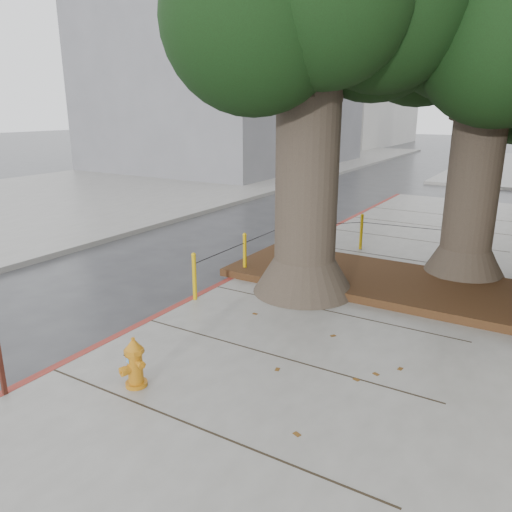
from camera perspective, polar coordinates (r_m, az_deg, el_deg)
The scene contains 11 objects.
ground at distance 7.95m, azimuth -1.31°, elevation -11.31°, with size 140.00×140.00×0.00m, color #28282B.
sidewalk_opposite at distance 24.15m, azimuth -16.91°, elevation 7.23°, with size 14.00×60.00×0.15m, color slate.
curb_red at distance 10.84m, azimuth -3.14°, elevation -3.06°, with size 0.14×26.00×0.16m, color maroon.
planter_bed at distance 10.81m, azimuth 14.00°, elevation -2.74°, with size 6.40×2.60×0.16m, color black.
building_far_grey at distance 33.72m, azimuth -2.91°, elevation 20.48°, with size 12.00×16.00×12.00m, color slate.
building_far_white at distance 55.12m, azimuth 9.59°, elevation 20.34°, with size 12.00×18.00×15.00m, color silver.
tree_near at distance 9.65m, azimuth 8.68°, elevation 26.38°, with size 4.50×3.80×7.68m.
tree_far at distance 11.37m, azimuth 27.20°, elevation 21.48°, with size 4.50×3.80×7.17m.
bollard_ring at distance 11.70m, azimuth 6.62°, elevation 1.35°, with size 3.79×5.39×0.95m.
fire_hydrant at distance 6.92m, azimuth -13.71°, elevation -11.75°, with size 0.37×0.37×0.70m.
car_dark at distance 28.66m, azimuth -0.93°, elevation 10.26°, with size 1.52×3.75×1.09m, color black.
Camera 1 is at (3.79, -5.91, 3.72)m, focal length 35.00 mm.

